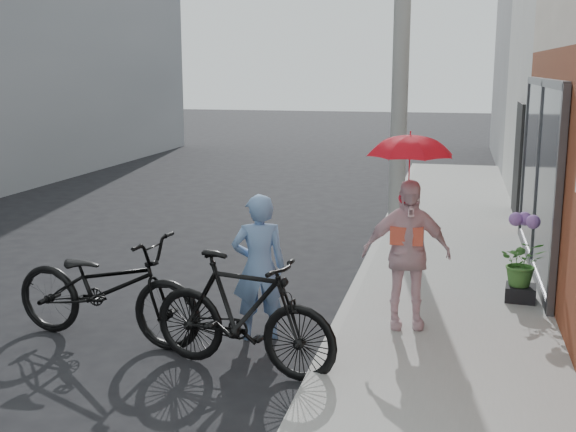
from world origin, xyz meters
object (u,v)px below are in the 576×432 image
(utility_pole, at_px, (402,22))
(bike_left, at_px, (107,288))
(kimono_woman, at_px, (406,254))
(officer, at_px, (259,267))
(planter, at_px, (520,293))
(bike_right, at_px, (243,313))

(utility_pole, xyz_separation_m, bike_left, (-2.44, -5.99, -2.93))
(bike_left, distance_m, kimono_woman, 3.09)
(officer, height_order, bike_left, officer)
(officer, height_order, kimono_woman, kimono_woman)
(officer, bearing_deg, kimono_woman, 174.36)
(officer, relative_size, kimono_woman, 0.99)
(utility_pole, relative_size, planter, 20.75)
(bike_left, bearing_deg, planter, -57.90)
(utility_pole, bearing_deg, bike_right, -97.65)
(utility_pole, height_order, bike_right, utility_pole)
(officer, distance_m, kimono_woman, 1.52)
(utility_pole, distance_m, planter, 5.51)
(kimono_woman, bearing_deg, planter, 30.23)
(officer, xyz_separation_m, planter, (2.71, 1.54, -0.56))
(officer, relative_size, bike_right, 0.82)
(kimono_woman, bearing_deg, utility_pole, 83.55)
(utility_pole, xyz_separation_m, planter, (1.78, -4.04, -3.29))
(bike_left, height_order, kimono_woman, kimono_woman)
(bike_right, relative_size, kimono_woman, 1.21)
(bike_right, bearing_deg, officer, 16.70)
(utility_pole, xyz_separation_m, officer, (-0.93, -5.58, -2.74))
(utility_pole, relative_size, bike_right, 3.74)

